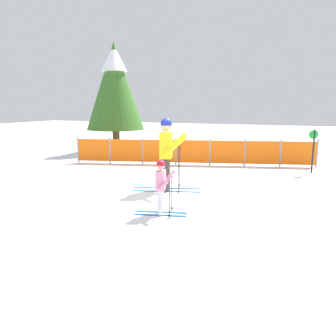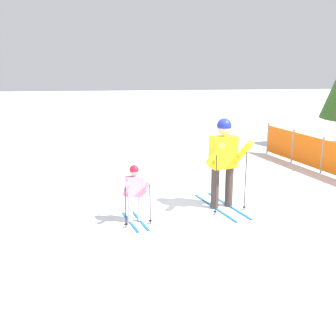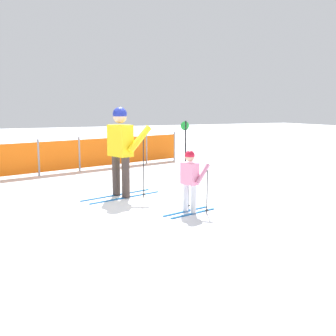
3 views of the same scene
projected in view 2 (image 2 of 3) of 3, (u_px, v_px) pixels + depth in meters
The scene contains 3 objects.
ground_plane at pixel (213, 212), 8.38m from camera, with size 60.00×60.00×0.00m, color white.
skier_adult at pixel (224, 155), 8.35m from camera, with size 1.76×0.95×1.83m.
skier_child at pixel (135, 190), 7.71m from camera, with size 1.06×0.56×1.10m.
Camera 2 is at (7.74, -1.69, 3.02)m, focal length 45.00 mm.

